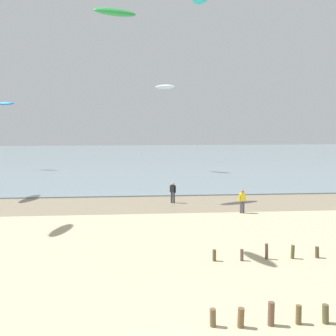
{
  "coord_description": "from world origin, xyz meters",
  "views": [
    {
      "loc": [
        -1.87,
        -9.02,
        6.72
      ],
      "look_at": [
        -0.19,
        11.5,
        4.23
      ],
      "focal_mm": 42.63,
      "sensor_mm": 36.0,
      "label": 1
    }
  ],
  "objects_px": {
    "person_by_waterline": "(173,192)",
    "kite_aloft_7": "(165,87)",
    "person_mid_beach": "(242,201)",
    "kite_aloft_8": "(115,12)",
    "kite_aloft_4": "(6,103)"
  },
  "relations": [
    {
      "from": "person_by_waterline",
      "to": "kite_aloft_7",
      "type": "xyz_separation_m",
      "value": [
        0.81,
        19.63,
        9.98
      ]
    },
    {
      "from": "person_mid_beach",
      "to": "kite_aloft_8",
      "type": "distance_m",
      "value": 18.37
    },
    {
      "from": "person_mid_beach",
      "to": "person_by_waterline",
      "type": "relative_size",
      "value": 1.0
    },
    {
      "from": "person_mid_beach",
      "to": "kite_aloft_7",
      "type": "xyz_separation_m",
      "value": [
        -3.88,
        23.55,
        9.98
      ]
    },
    {
      "from": "person_by_waterline",
      "to": "person_mid_beach",
      "type": "bearing_deg",
      "value": -39.94
    },
    {
      "from": "kite_aloft_4",
      "to": "kite_aloft_7",
      "type": "bearing_deg",
      "value": -170.93
    },
    {
      "from": "kite_aloft_8",
      "to": "person_by_waterline",
      "type": "bearing_deg",
      "value": 132.31
    },
    {
      "from": "kite_aloft_7",
      "to": "person_mid_beach",
      "type": "bearing_deg",
      "value": -42.28
    },
    {
      "from": "kite_aloft_8",
      "to": "kite_aloft_4",
      "type": "bearing_deg",
      "value": -73.14
    },
    {
      "from": "kite_aloft_4",
      "to": "kite_aloft_7",
      "type": "xyz_separation_m",
      "value": [
        20.97,
        -3.77,
        2.01
      ]
    },
    {
      "from": "kite_aloft_8",
      "to": "person_mid_beach",
      "type": "bearing_deg",
      "value": 125.78
    },
    {
      "from": "person_mid_beach",
      "to": "kite_aloft_7",
      "type": "height_order",
      "value": "kite_aloft_7"
    },
    {
      "from": "person_by_waterline",
      "to": "kite_aloft_4",
      "type": "distance_m",
      "value": 31.89
    },
    {
      "from": "kite_aloft_4",
      "to": "kite_aloft_7",
      "type": "height_order",
      "value": "kite_aloft_7"
    },
    {
      "from": "kite_aloft_4",
      "to": "kite_aloft_8",
      "type": "relative_size",
      "value": 0.71
    }
  ]
}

